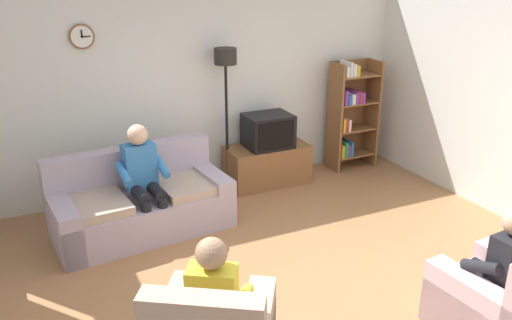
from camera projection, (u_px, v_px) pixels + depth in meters
name	position (u px, v px, depth m)	size (l,w,h in m)	color
ground_plane	(303.00, 280.00, 4.95)	(12.00, 12.00, 0.00)	#9E6B42
back_wall_assembly	(203.00, 85.00, 6.73)	(6.20, 0.17, 2.70)	silver
couch	(141.00, 205.00, 5.77)	(1.98, 1.07, 0.90)	#A899A8
tv_stand	(267.00, 165.00, 7.05)	(1.10, 0.56, 0.53)	brown
tv	(268.00, 131.00, 6.86)	(0.60, 0.49, 0.44)	black
bookshelf	(350.00, 113.00, 7.46)	(0.68, 0.36, 1.57)	brown
floor_lamp	(226.00, 80.00, 6.51)	(0.28, 0.28, 1.85)	black
armchair_near_bookshelf	(502.00, 303.00, 4.13)	(0.87, 0.95, 0.90)	beige
person_on_couch	(144.00, 176.00, 5.55)	(0.54, 0.56, 1.24)	#3372B2
person_in_left_armchair	(215.00, 297.00, 3.68)	(0.61, 0.64, 1.12)	yellow
person_in_right_armchair	(498.00, 264.00, 4.09)	(0.54, 0.56, 1.12)	black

